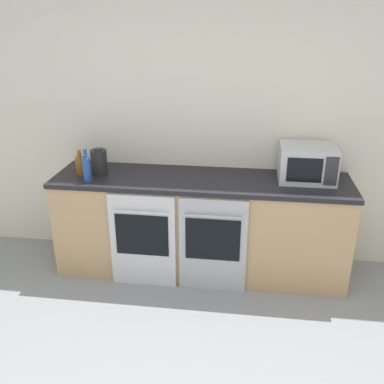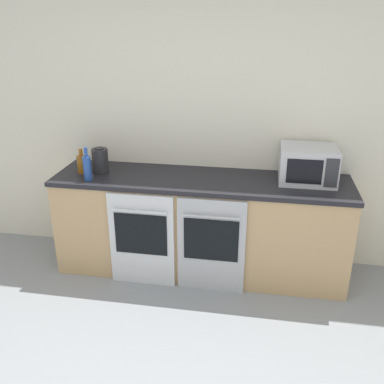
# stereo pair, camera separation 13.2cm
# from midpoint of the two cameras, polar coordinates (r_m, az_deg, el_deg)

# --- Properties ---
(wall_back) EXTENTS (10.00, 0.06, 2.60)m
(wall_back) POSITION_cam_midpoint_polar(r_m,az_deg,el_deg) (3.98, 0.89, 8.87)
(wall_back) COLOR silver
(wall_back) RESTS_ON ground_plane
(counter_back) EXTENTS (2.62, 0.67, 0.91)m
(counter_back) POSITION_cam_midpoint_polar(r_m,az_deg,el_deg) (3.94, 0.21, -4.35)
(counter_back) COLOR tan
(counter_back) RESTS_ON ground_plane
(oven_left) EXTENTS (0.57, 0.06, 0.86)m
(oven_left) POSITION_cam_midpoint_polar(r_m,az_deg,el_deg) (3.74, -7.61, -6.47)
(oven_left) COLOR silver
(oven_left) RESTS_ON ground_plane
(oven_right) EXTENTS (0.57, 0.06, 0.86)m
(oven_right) POSITION_cam_midpoint_polar(r_m,az_deg,el_deg) (3.64, 1.73, -7.13)
(oven_right) COLOR #A8AAAF
(oven_right) RESTS_ON ground_plane
(microwave) EXTENTS (0.47, 0.40, 0.30)m
(microwave) POSITION_cam_midpoint_polar(r_m,az_deg,el_deg) (3.79, 14.14, 3.78)
(microwave) COLOR #B7BABF
(microwave) RESTS_ON counter_back
(bottle_amber) EXTENTS (0.08, 0.08, 0.22)m
(bottle_amber) POSITION_cam_midpoint_polar(r_m,az_deg,el_deg) (3.98, -15.61, 3.51)
(bottle_amber) COLOR #8C5114
(bottle_amber) RESTS_ON counter_back
(bottle_blue) EXTENTS (0.07, 0.07, 0.29)m
(bottle_blue) POSITION_cam_midpoint_polar(r_m,az_deg,el_deg) (3.78, -14.85, 3.03)
(bottle_blue) COLOR #234793
(bottle_blue) RESTS_ON counter_back
(kettle) EXTENTS (0.15, 0.15, 0.23)m
(kettle) POSITION_cam_midpoint_polar(r_m,az_deg,el_deg) (3.93, -13.23, 3.95)
(kettle) COLOR #232326
(kettle) RESTS_ON counter_back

